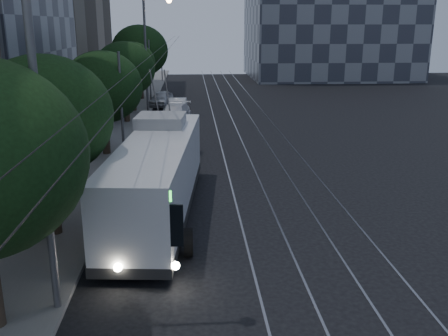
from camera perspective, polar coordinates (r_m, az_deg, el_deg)
name	(u,v)px	position (r m, az deg, el deg)	size (l,w,h in m)	color
ground	(235,231)	(18.60, 1.31, -7.26)	(120.00, 120.00, 0.00)	black
sidewalk	(112,126)	(38.18, -12.73, 4.71)	(5.00, 90.00, 0.15)	slate
tram_rails	(245,125)	(37.94, 2.42, 4.92)	(4.52, 90.00, 0.02)	gray
overhead_wires	(144,80)	(37.36, -9.17, 9.93)	(2.23, 90.00, 6.00)	black
trolleybus	(158,175)	(19.85, -7.53, -0.81)	(3.53, 12.01, 5.63)	silver
pickup_silver	(162,148)	(27.47, -7.07, 2.34)	(2.93, 6.36, 1.77)	#B4B7BD
car_white_a	(163,121)	(36.34, -6.97, 5.39)	(1.59, 3.96, 1.35)	silver
car_white_b	(174,114)	(38.38, -5.71, 6.11)	(2.08, 5.13, 1.49)	silver
car_white_c	(177,107)	(42.26, -5.34, 6.96)	(1.45, 4.17, 1.37)	silver
car_white_d	(161,99)	(47.05, -7.17, 7.86)	(1.66, 4.13, 1.41)	silver
tree_1	(45,117)	(17.96, -19.83, 5.50)	(4.63, 4.63, 6.46)	#31251B
tree_2	(102,87)	(29.12, -13.72, 8.95)	(4.50, 4.50, 6.00)	#31251B
tree_3	(125,69)	(38.88, -11.30, 10.99)	(4.58, 4.58, 6.17)	#31251B
tree_4	(132,64)	(43.84, -10.48, 11.66)	(4.00, 4.00, 5.97)	#31251B
tree_5	(140,51)	(50.90, -9.62, 13.06)	(5.55, 5.55, 7.34)	#31251B
streetlamp_near	(52,71)	(12.49, -19.09, 10.44)	(2.54, 0.44, 10.57)	slate
streetlamp_far	(150,43)	(42.42, -8.42, 13.91)	(2.35, 0.44, 9.69)	slate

